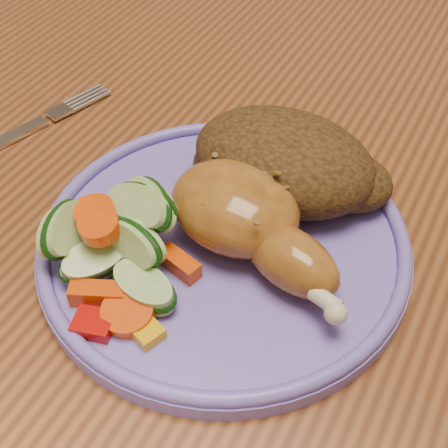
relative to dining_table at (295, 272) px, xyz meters
The scene contains 8 objects.
dining_table is the anchor object (origin of this frame).
chair_far 0.65m from the dining_table, 90.00° to the left, with size 0.42×0.42×0.91m.
plate 0.12m from the dining_table, 113.83° to the right, with size 0.26×0.26×0.01m, color #6E5DC1.
plate_rim 0.13m from the dining_table, 113.83° to the right, with size 0.26×0.26×0.01m, color #6E5DC1.
chicken_leg 0.14m from the dining_table, 103.07° to the right, with size 0.15×0.10×0.05m.
rice_pilaf 0.12m from the dining_table, behind, with size 0.15×0.10×0.06m.
vegetable_pile 0.19m from the dining_table, 124.64° to the right, with size 0.12×0.12×0.06m.
fork 0.27m from the dining_table, behind, with size 0.06×0.15×0.00m.
Camera 1 is at (0.11, -0.33, 1.08)m, focal length 50.00 mm.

